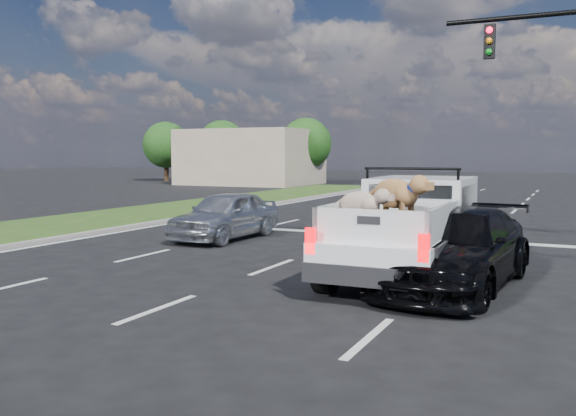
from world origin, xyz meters
name	(u,v)px	position (x,y,z in m)	size (l,w,h in m)	color
ground	(254,322)	(0.00, 0.00, 0.00)	(160.00, 160.00, 0.00)	black
road_markings	(384,255)	(0.00, 6.56, 0.01)	(17.75, 60.00, 0.01)	silver
grass_median_left	(26,230)	(-11.50, 6.00, 0.05)	(5.00, 60.00, 0.10)	#1F4415
curb_left	(85,234)	(-9.05, 6.00, 0.07)	(0.15, 60.00, 0.14)	gray
building_left	(251,157)	(-20.00, 36.00, 2.20)	(10.00, 8.00, 4.40)	tan
tree_far_a	(166,145)	(-30.00, 38.00, 3.29)	(4.20, 4.20, 5.40)	#332114
tree_far_b	(222,145)	(-24.00, 38.00, 3.29)	(4.20, 4.20, 5.40)	#332114
tree_far_c	(306,144)	(-16.00, 38.00, 3.29)	(4.20, 4.20, 5.40)	#332114
pickup_truck	(410,224)	(1.12, 4.54, 1.02)	(2.30, 5.88, 2.19)	black
silver_sedan	(226,215)	(-5.00, 7.41, 0.70)	(1.65, 4.10, 1.40)	silver
black_coupe	(455,248)	(2.20, 3.67, 0.73)	(2.03, 5.00, 1.45)	black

